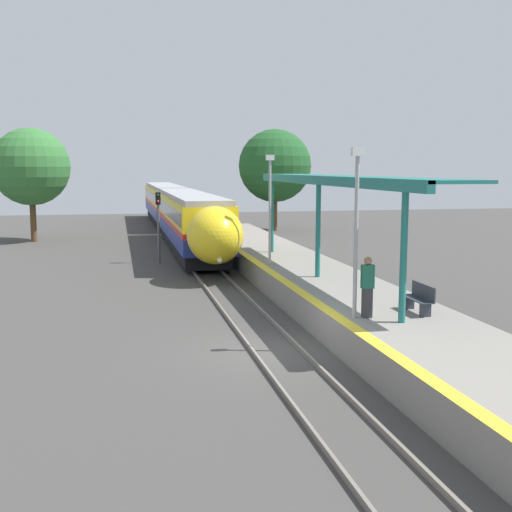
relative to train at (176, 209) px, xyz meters
The scene contains 13 objects.
ground_plane 33.04m from the train, 90.00° to the right, with size 120.00×120.00×0.00m, color #423F3D.
rail_left 33.04m from the train, 91.25° to the right, with size 0.08×90.00×0.15m, color slate.
rail_right 33.04m from the train, 88.75° to the right, with size 0.08×90.00×0.15m, color slate.
train is the anchor object (origin of this frame).
platform_right 33.21m from the train, 83.69° to the right, with size 4.06×64.00×1.05m.
platform_bench 33.60m from the train, 82.42° to the right, with size 0.44×1.49×0.89m.
person_waiting 33.65m from the train, 85.52° to the right, with size 0.36×0.24×1.82m.
railway_signal 14.39m from the train, 98.99° to the right, with size 0.28×0.28×4.07m.
lamppost_near 33.60m from the train, 86.12° to the right, with size 0.36×0.20×4.97m.
lamppost_mid 22.84m from the train, 84.28° to the right, with size 0.36×0.20×4.97m.
station_canopy 26.82m from the train, 81.47° to the right, with size 2.02×18.88×4.09m.
background_tree_left 11.21m from the train, behind, with size 5.65×5.65×8.35m.
background_tree_right 9.92m from the train, 18.82° to the left, with size 6.24×6.24×8.74m.
Camera 1 is at (-4.49, -18.02, 5.44)m, focal length 45.00 mm.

